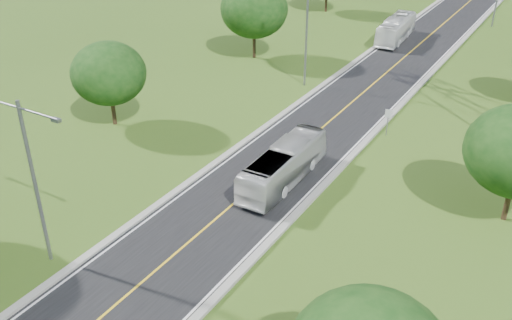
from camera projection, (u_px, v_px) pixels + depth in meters
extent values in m
plane|color=#314F16|center=(407.00, 55.00, 66.89)|extent=(260.00, 260.00, 0.00)
cube|color=black|center=(422.00, 42.00, 71.40)|extent=(8.00, 150.00, 0.06)
cube|color=gray|center=(390.00, 36.00, 73.28)|extent=(0.50, 150.00, 0.22)
cube|color=gray|center=(457.00, 47.00, 69.44)|extent=(0.50, 150.00, 0.22)
cylinder|color=slate|center=(387.00, 122.00, 47.37)|extent=(0.08, 0.08, 2.40)
cube|color=white|center=(388.00, 114.00, 46.97)|extent=(0.55, 0.04, 0.70)
cylinder|color=slate|center=(35.00, 186.00, 31.02)|extent=(0.22, 0.22, 10.00)
cylinder|color=slate|center=(1.00, 102.00, 29.46)|extent=(2.80, 0.12, 0.12)
cylinder|color=slate|center=(38.00, 114.00, 28.19)|extent=(2.80, 0.12, 0.12)
cube|color=slate|center=(56.00, 120.00, 27.63)|extent=(0.50, 0.25, 0.18)
cylinder|color=slate|center=(306.00, 37.00, 55.90)|extent=(0.22, 0.22, 10.00)
cylinder|color=black|center=(113.00, 110.00, 49.34)|extent=(0.36, 0.36, 2.70)
ellipsoid|color=#10370F|center=(109.00, 73.00, 47.77)|extent=(6.30, 6.30, 5.36)
cylinder|color=black|center=(254.00, 44.00, 65.35)|extent=(0.36, 0.36, 3.24)
ellipsoid|color=#10370F|center=(254.00, 9.00, 63.47)|extent=(7.56, 7.56, 6.43)
cylinder|color=black|center=(326.00, 2.00, 84.44)|extent=(0.36, 0.36, 2.88)
cylinder|color=black|center=(508.00, 200.00, 36.34)|extent=(0.36, 0.36, 2.88)
imported|color=beige|center=(284.00, 165.00, 40.45)|extent=(2.47, 9.91, 2.75)
imported|color=white|center=(396.00, 29.00, 71.23)|extent=(3.12, 10.54, 2.90)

